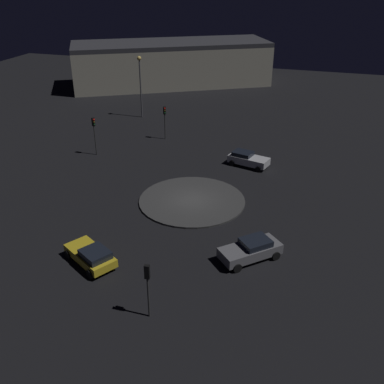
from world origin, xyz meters
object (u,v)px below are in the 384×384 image
Objects in this scene: car_grey at (251,249)px; traffic_light_south at (148,280)px; car_yellow at (91,255)px; traffic_light_northwest at (94,129)px; car_silver at (248,159)px; store_building at (171,63)px; streetlamp_northwest at (140,76)px; traffic_light_northwest_near at (165,116)px.

traffic_light_south reaches higher than car_grey.
car_yellow is 11.24m from car_grey.
car_grey is at bearing -7.15° from traffic_light_northwest.
traffic_light_south reaches higher than car_yellow.
car_silver is 16.52m from car_grey.
car_grey is (10.51, 3.96, 0.05)m from car_yellow.
store_building reaches higher than traffic_light_northwest.
traffic_light_northwest is 0.13× the size of store_building.
traffic_light_northwest is 14.26m from streetlamp_northwest.
streetlamp_northwest is (-9.85, 32.13, 4.82)m from car_yellow.
store_building is (-2.89, 32.71, 0.57)m from traffic_light_northwest.
store_building reaches higher than traffic_light_south.
car_yellow is 1.02× the size of car_silver.
streetlamp_northwest is at bearing -42.46° from car_yellow.
store_building reaches higher than traffic_light_northwest_near.
car_grey is at bearing -63.85° from car_silver.
traffic_light_northwest_near is 0.49× the size of streetlamp_northwest.
traffic_light_northwest is (-16.47, -2.02, 2.26)m from car_silver.
streetlamp_northwest reaches higher than traffic_light_northwest_near.
traffic_light_northwest is at bearing -79.25° from car_grey.
traffic_light_northwest_near is (-14.33, 21.04, 2.06)m from car_grey.
traffic_light_northwest reaches higher than traffic_light_northwest_near.
traffic_light_northwest_near is at bearing -99.51° from car_grey.
car_silver is 1.11× the size of traffic_light_northwest_near.
traffic_light_northwest is at bearing -87.86° from streetlamp_northwest.
car_grey is 52.15m from store_building.
traffic_light_northwest reaches higher than car_grey.
traffic_light_northwest_near reaches higher than car_silver.
car_grey is at bearing -128.86° from car_yellow.
traffic_light_northwest_near is at bearing -49.71° from streetlamp_northwest.
car_yellow is 52.34m from store_building.
car_grey is at bearing 86.28° from store_building.
car_silver is 12.17m from traffic_light_northwest_near.
traffic_light_northwest_near is at bearing 170.40° from car_silver.
traffic_light_northwest is at bearing 65.44° from store_building.
traffic_light_northwest_near reaches higher than car_grey.
car_yellow is at bearing -20.21° from traffic_light_northwest_near.
traffic_light_south is at bearing 78.72° from store_building.
car_silver is at bearing 37.15° from traffic_light_northwest_near.
traffic_light_northwest_near is at bearing 79.66° from traffic_light_northwest.
car_silver is 23.85m from traffic_light_south.
traffic_light_northwest_near is (5.52, 6.89, -0.16)m from traffic_light_northwest.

